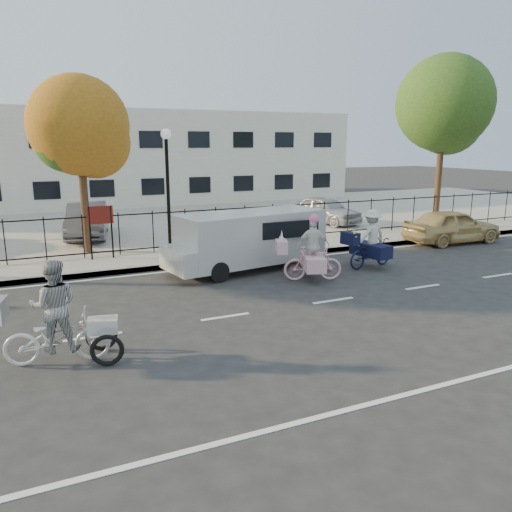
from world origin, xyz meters
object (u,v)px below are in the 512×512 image
unicorn_bike (312,256)px  bull_bike (370,244)px  lamppost (167,169)px  lot_car_c (87,220)px  zebra_trike (56,324)px  gold_sedan (452,226)px  lot_car_d (325,210)px  white_van (249,238)px

unicorn_bike → bull_bike: size_ratio=0.96×
lamppost → lot_car_c: 5.49m
lamppost → bull_bike: (5.55, -4.26, -2.35)m
zebra_trike → gold_sedan: 16.31m
lot_car_d → gold_sedan: bearing=-82.0°
lamppost → unicorn_bike: (2.98, -4.87, -2.37)m
white_van → gold_sedan: (9.29, 0.54, -0.33)m
zebra_trike → gold_sedan: bearing=-59.3°
zebra_trike → lot_car_d: (12.89, 11.27, 0.05)m
unicorn_bike → lot_car_d: bearing=-13.8°
white_van → unicorn_bike: bearing=-70.1°
unicorn_bike → white_van: bearing=50.1°
zebra_trike → unicorn_bike: (7.20, 2.97, -0.02)m
lot_car_d → white_van: bearing=-152.7°
bull_bike → lot_car_d: size_ratio=0.54×
unicorn_bike → lot_car_c: size_ratio=0.47×
white_van → lot_car_d: white_van is taller
zebra_trike → white_van: size_ratio=0.42×
white_van → lot_car_c: white_van is taller
lot_car_c → zebra_trike: bearing=-88.8°
gold_sedan → lot_car_c: bearing=65.6°
zebra_trike → white_van: 7.85m
white_van → lot_car_d: (6.83, 6.28, -0.22)m
unicorn_bike → gold_sedan: size_ratio=0.49×
white_van → zebra_trike: bearing=-150.1°
white_van → lot_car_c: size_ratio=1.26×
unicorn_bike → lot_car_d: 10.06m
lamppost → lot_car_d: 9.60m
lot_car_c → unicorn_bike: bearing=-50.3°
lot_car_c → lot_car_d: bearing=4.8°
lot_car_d → lot_car_c: bearing=159.6°
unicorn_bike → bull_bike: bearing=-56.2°
zebra_trike → lamppost: bearing=-17.5°
zebra_trike → bull_bike: (9.78, 3.57, 0.00)m
bull_bike → zebra_trike: bearing=100.2°
white_van → lot_car_d: bearing=33.0°
gold_sedan → lot_car_d: lot_car_d is taller
gold_sedan → lot_car_d: bearing=25.4°
lamppost → lot_car_d: (8.66, 3.43, -2.30)m
bull_bike → unicorn_bike: bearing=93.4°
unicorn_bike → bull_bike: unicorn_bike is taller
zebra_trike → lot_car_c: zebra_trike is taller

